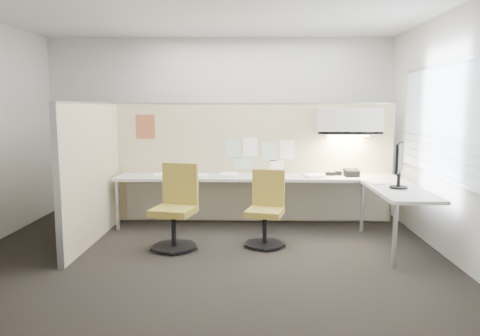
{
  "coord_description": "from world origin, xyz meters",
  "views": [
    {
      "loc": [
        0.51,
        -5.33,
        1.71
      ],
      "look_at": [
        0.37,
        0.8,
        0.91
      ],
      "focal_mm": 35.0,
      "sensor_mm": 36.0,
      "label": 1
    }
  ],
  "objects_px": {
    "desk": "(281,187)",
    "phone": "(351,173)",
    "chair_left": "(176,210)",
    "chair_right": "(266,211)",
    "monitor": "(399,162)"
  },
  "relations": [
    {
      "from": "monitor",
      "to": "phone",
      "type": "bearing_deg",
      "value": 44.21
    },
    {
      "from": "phone",
      "to": "desk",
      "type": "bearing_deg",
      "value": -172.4
    },
    {
      "from": "chair_right",
      "to": "chair_left",
      "type": "bearing_deg",
      "value": -158.45
    },
    {
      "from": "chair_right",
      "to": "desk",
      "type": "bearing_deg",
      "value": 87.68
    },
    {
      "from": "desk",
      "to": "phone",
      "type": "bearing_deg",
      "value": 8.36
    },
    {
      "from": "chair_left",
      "to": "chair_right",
      "type": "xyz_separation_m",
      "value": [
        1.1,
        0.14,
        -0.04
      ]
    },
    {
      "from": "desk",
      "to": "phone",
      "type": "distance_m",
      "value": 1.03
    },
    {
      "from": "desk",
      "to": "chair_right",
      "type": "xyz_separation_m",
      "value": [
        -0.23,
        -0.78,
        -0.17
      ]
    },
    {
      "from": "chair_left",
      "to": "monitor",
      "type": "bearing_deg",
      "value": 15.71
    },
    {
      "from": "desk",
      "to": "phone",
      "type": "height_order",
      "value": "phone"
    },
    {
      "from": "chair_right",
      "to": "monitor",
      "type": "height_order",
      "value": "monitor"
    },
    {
      "from": "monitor",
      "to": "desk",
      "type": "bearing_deg",
      "value": 82.65
    },
    {
      "from": "chair_right",
      "to": "monitor",
      "type": "xyz_separation_m",
      "value": [
        1.6,
        -0.06,
        0.62
      ]
    },
    {
      "from": "chair_left",
      "to": "phone",
      "type": "xyz_separation_m",
      "value": [
        2.34,
        1.07,
        0.31
      ]
    },
    {
      "from": "chair_left",
      "to": "phone",
      "type": "bearing_deg",
      "value": 38.48
    }
  ]
}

